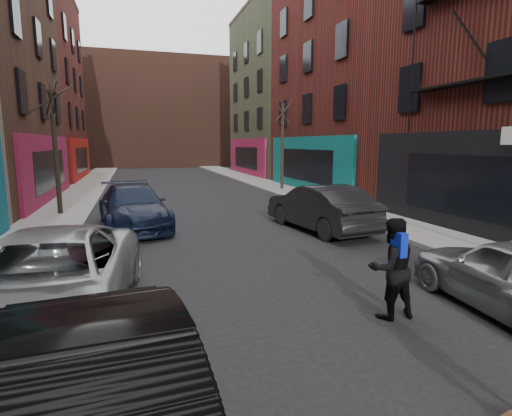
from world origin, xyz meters
TOP-DOWN VIEW (x-y plane):
  - sidewalk_left at (-6.25, 30.00)m, footprint 2.50×84.00m
  - sidewalk_right at (6.25, 30.00)m, footprint 2.50×84.00m
  - buildings_right at (13.50, 16.00)m, footprint 12.00×56.00m
  - building_far at (0.00, 56.00)m, footprint 40.00×10.00m
  - tree_left_far at (-6.20, 18.00)m, footprint 2.00×2.00m
  - tree_right_far at (6.20, 24.00)m, footprint 2.00×2.00m
  - parked_left_far at (-4.60, 6.61)m, footprint 3.14×5.95m
  - parked_left_end at (-3.20, 14.61)m, footprint 2.85×5.63m
  - parked_right_end at (3.20, 12.23)m, footprint 2.39×5.19m
  - pedestrian at (1.17, 5.25)m, footprint 0.90×0.71m

SIDE VIEW (x-z plane):
  - sidewalk_left at x=-6.25m, z-range 0.00..0.13m
  - sidewalk_right at x=6.25m, z-range 0.00..0.13m
  - parked_left_end at x=-3.20m, z-range 0.00..1.57m
  - parked_left_far at x=-4.60m, z-range 0.00..1.60m
  - parked_right_end at x=3.20m, z-range 0.00..1.65m
  - pedestrian at x=1.17m, z-range 0.01..1.82m
  - tree_left_far at x=-6.20m, z-range 0.13..6.63m
  - tree_right_far at x=6.20m, z-range 0.13..6.93m
  - building_far at x=0.00m, z-range 0.00..14.00m
  - buildings_right at x=13.50m, z-range 0.00..16.00m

